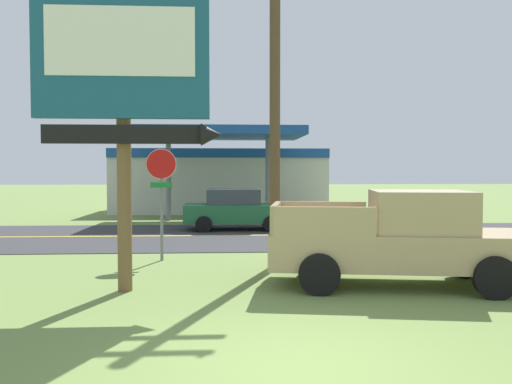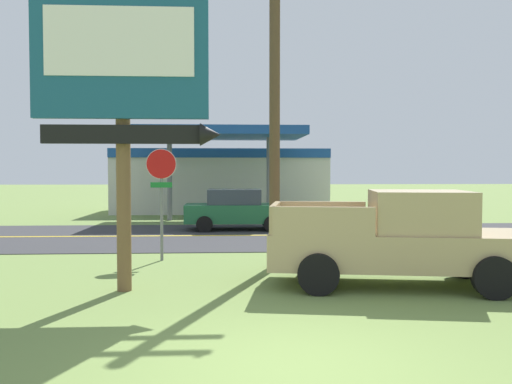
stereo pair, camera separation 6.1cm
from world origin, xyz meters
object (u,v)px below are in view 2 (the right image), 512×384
car_green_near_lane (237,209)px  pickup_tan_parked_on_lawn (400,239)px  stop_sign (161,184)px  gas_station (221,178)px  utility_pole (275,91)px  motel_sign (125,83)px

car_green_near_lane → pickup_tan_parked_on_lawn: bearing=-73.4°
stop_sign → pickup_tan_parked_on_lawn: (5.28, -3.40, -1.06)m
car_green_near_lane → gas_station: bearing=94.3°
car_green_near_lane → utility_pole: bearing=-84.7°
utility_pole → pickup_tan_parked_on_lawn: bearing=-43.4°
gas_station → pickup_tan_parked_on_lawn: (3.93, -20.69, -0.98)m
motel_sign → utility_pole: (3.12, 2.54, 0.25)m
pickup_tan_parked_on_lawn → stop_sign: bearing=147.2°
utility_pole → pickup_tan_parked_on_lawn: (2.39, -2.26, -3.34)m
gas_station → car_green_near_lane: gas_station is taller
stop_sign → car_green_near_lane: stop_sign is taller
utility_pole → gas_station: bearing=94.8°
motel_sign → utility_pole: 4.03m
utility_pole → car_green_near_lane: 9.07m
stop_sign → gas_station: bearing=85.6°
stop_sign → car_green_near_lane: (2.11, 7.20, -1.20)m
gas_station → utility_pole: bearing=-85.2°
stop_sign → pickup_tan_parked_on_lawn: 6.37m
stop_sign → car_green_near_lane: 7.60m
stop_sign → gas_station: size_ratio=0.25×
gas_station → pickup_tan_parked_on_lawn: size_ratio=2.20×
stop_sign → utility_pole: utility_pole is taller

